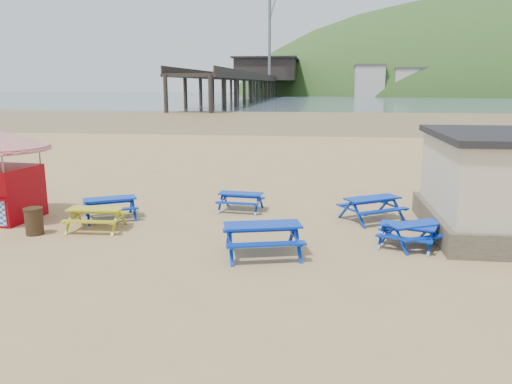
# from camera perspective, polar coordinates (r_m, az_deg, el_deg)

# --- Properties ---
(ground) EXTENTS (400.00, 400.00, 0.00)m
(ground) POSITION_cam_1_polar(r_m,az_deg,el_deg) (15.81, -5.29, -4.56)
(ground) COLOR tan
(ground) RESTS_ON ground
(wet_sand) EXTENTS (400.00, 400.00, 0.00)m
(wet_sand) POSITION_cam_1_polar(r_m,az_deg,el_deg) (69.99, 4.63, 8.44)
(wet_sand) COLOR olive
(wet_sand) RESTS_ON ground
(sea) EXTENTS (400.00, 400.00, 0.00)m
(sea) POSITION_cam_1_polar(r_m,az_deg,el_deg) (184.84, 6.43, 10.72)
(sea) COLOR #42535F
(sea) RESTS_ON ground
(picnic_table_blue_a) EXTENTS (2.20, 2.07, 0.73)m
(picnic_table_blue_a) POSITION_cam_1_polar(r_m,az_deg,el_deg) (17.91, -16.31, -1.80)
(picnic_table_blue_a) COLOR #060D9D
(picnic_table_blue_a) RESTS_ON ground
(picnic_table_blue_b) EXTENTS (1.70, 1.42, 0.66)m
(picnic_table_blue_b) POSITION_cam_1_polar(r_m,az_deg,el_deg) (18.30, -1.75, -1.12)
(picnic_table_blue_b) COLOR #060D9D
(picnic_table_blue_b) RESTS_ON ground
(picnic_table_blue_c) EXTENTS (2.42, 2.30, 0.80)m
(picnic_table_blue_c) POSITION_cam_1_polar(r_m,az_deg,el_deg) (17.43, 13.12, -1.89)
(picnic_table_blue_c) COLOR #060D9D
(picnic_table_blue_c) RESTS_ON ground
(picnic_table_blue_d) EXTENTS (2.43, 2.14, 0.87)m
(picnic_table_blue_d) POSITION_cam_1_polar(r_m,az_deg,el_deg) (13.57, 0.75, -5.44)
(picnic_table_blue_d) COLOR #060D9D
(picnic_table_blue_d) RESTS_ON ground
(picnic_table_blue_e) EXTENTS (1.87, 1.68, 0.65)m
(picnic_table_blue_e) POSITION_cam_1_polar(r_m,az_deg,el_deg) (14.89, 16.89, -4.81)
(picnic_table_blue_e) COLOR #060D9D
(picnic_table_blue_e) RESTS_ON ground
(picnic_table_blue_f) EXTENTS (2.04, 1.91, 0.68)m
(picnic_table_blue_f) POSITION_cam_1_polar(r_m,az_deg,el_deg) (15.02, 17.73, -4.65)
(picnic_table_blue_f) COLOR #060D9D
(picnic_table_blue_f) RESTS_ON ground
(picnic_table_yellow) EXTENTS (1.76, 1.45, 0.71)m
(picnic_table_yellow) POSITION_cam_1_polar(r_m,az_deg,el_deg) (16.67, -17.82, -2.95)
(picnic_table_yellow) COLOR #A88F0C
(picnic_table_yellow) RESTS_ON ground
(litter_bin) EXTENTS (0.57, 0.57, 0.84)m
(litter_bin) POSITION_cam_1_polar(r_m,az_deg,el_deg) (16.83, -24.04, -3.04)
(litter_bin) COLOR #3A2619
(litter_bin) RESTS_ON ground
(pier) EXTENTS (24.00, 220.00, 39.29)m
(pier) POSITION_cam_1_polar(r_m,az_deg,el_deg) (194.17, 1.07, 12.47)
(pier) COLOR black
(pier) RESTS_ON ground
(headland_town) EXTENTS (264.00, 144.00, 108.00)m
(headland_town) POSITION_cam_1_polar(r_m,az_deg,el_deg) (259.74, 27.09, 7.69)
(headland_town) COLOR #2D4C1E
(headland_town) RESTS_ON ground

